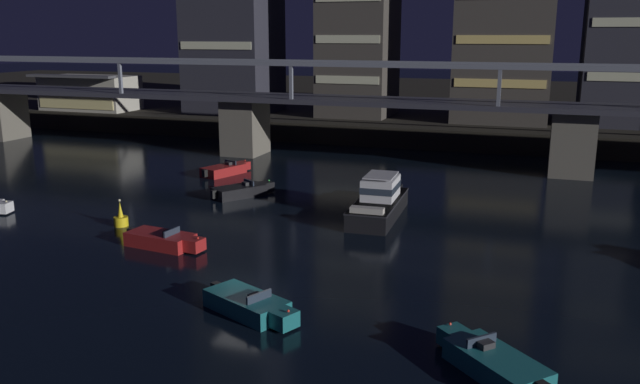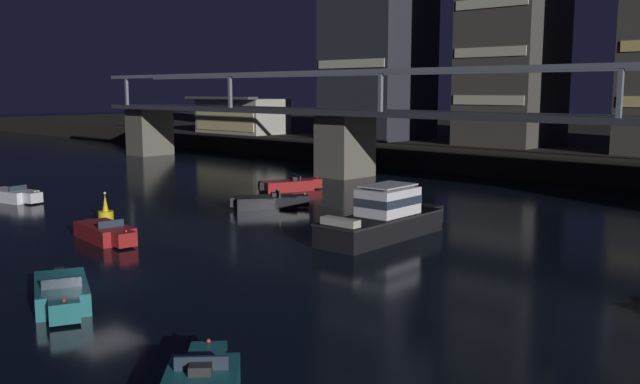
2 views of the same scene
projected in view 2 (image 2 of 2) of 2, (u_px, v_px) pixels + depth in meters
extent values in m
plane|color=black|center=(103.00, 283.00, 27.72)|extent=(400.00, 400.00, 0.00)
cube|color=#605B51|center=(150.00, 132.00, 82.39)|extent=(3.60, 4.40, 5.55)
cube|color=#605B51|center=(345.00, 146.00, 61.61)|extent=(3.60, 4.40, 5.55)
cube|color=#33333D|center=(504.00, 117.00, 50.77)|extent=(98.82, 6.40, 0.45)
cube|color=slate|center=(486.00, 69.00, 48.16)|extent=(98.82, 0.36, 0.36)
cube|color=slate|center=(524.00, 70.00, 52.38)|extent=(98.82, 0.36, 0.36)
cube|color=slate|center=(127.00, 91.00, 79.58)|extent=(0.30, 0.30, 3.20)
cube|color=slate|center=(230.00, 91.00, 67.11)|extent=(0.30, 0.30, 3.20)
cube|color=slate|center=(381.00, 91.00, 54.63)|extent=(0.30, 0.30, 3.20)
cube|color=slate|center=(620.00, 92.00, 42.16)|extent=(0.30, 0.30, 3.20)
cube|color=beige|center=(350.00, 64.00, 74.70)|extent=(9.33, 0.10, 0.90)
cube|color=#423D38|center=(514.00, 31.00, 68.47)|extent=(8.23, 9.34, 22.77)
cube|color=beige|center=(487.00, 100.00, 66.05)|extent=(7.57, 0.10, 0.90)
cube|color=beige|center=(489.00, 52.00, 65.38)|extent=(7.57, 0.10, 0.90)
cube|color=beige|center=(491.00, 3.00, 64.71)|extent=(7.57, 0.10, 0.90)
cube|color=#B2AD9E|center=(242.00, 116.00, 88.83)|extent=(12.00, 6.00, 4.40)
cube|color=#EAD88C|center=(224.00, 120.00, 86.68)|extent=(11.20, 0.10, 2.64)
cube|color=#4C4C51|center=(220.00, 98.00, 85.87)|extent=(12.40, 1.60, 0.30)
cube|color=black|center=(381.00, 227.00, 35.96)|extent=(2.89, 8.09, 1.20)
cube|color=black|center=(427.00, 214.00, 39.36)|extent=(1.47, 1.15, 1.04)
cube|color=black|center=(381.00, 217.00, 35.88)|extent=(2.97, 8.17, 0.10)
cube|color=white|center=(388.00, 201.00, 36.22)|extent=(2.21, 3.27, 1.40)
cube|color=#283342|center=(388.00, 200.00, 36.22)|extent=(2.26, 3.32, 0.44)
cube|color=silver|center=(388.00, 185.00, 36.10)|extent=(1.99, 2.95, 0.08)
cube|color=#B7B2A8|center=(340.00, 222.00, 33.30)|extent=(2.10, 0.67, 0.36)
cube|color=black|center=(265.00, 202.00, 45.12)|extent=(3.67, 4.25, 0.80)
cube|color=black|center=(301.00, 200.00, 45.67)|extent=(1.32, 1.30, 0.70)
cube|color=#283342|center=(278.00, 193.00, 45.23)|extent=(1.18, 0.83, 0.36)
cube|color=#262628|center=(274.00, 194.00, 45.18)|extent=(0.69, 0.64, 0.24)
cube|color=black|center=(233.00, 202.00, 44.60)|extent=(0.50, 0.50, 0.60)
sphere|color=#33D84C|center=(305.00, 194.00, 45.66)|extent=(0.12, 0.12, 0.12)
cube|color=maroon|center=(287.00, 186.00, 53.05)|extent=(2.99, 4.29, 0.80)
cube|color=maroon|center=(314.00, 183.00, 54.16)|extent=(1.23, 1.18, 0.70)
cube|color=#283342|center=(297.00, 178.00, 53.36)|extent=(1.31, 0.54, 0.36)
cube|color=#262628|center=(294.00, 178.00, 53.25)|extent=(0.66, 0.56, 0.24)
cube|color=black|center=(261.00, 186.00, 52.04)|extent=(0.46, 0.46, 0.60)
sphere|color=red|center=(317.00, 177.00, 54.21)|extent=(0.12, 0.12, 0.12)
cube|color=#196066|center=(62.00, 293.00, 25.03)|extent=(4.30, 3.27, 0.80)
cube|color=#196066|center=(64.00, 311.00, 22.82)|extent=(1.23, 1.28, 0.70)
cube|color=#283342|center=(62.00, 283.00, 24.16)|extent=(0.65, 1.27, 0.36)
cube|color=#262628|center=(61.00, 283.00, 24.40)|extent=(0.60, 0.68, 0.24)
cube|color=black|center=(59.00, 275.00, 26.98)|extent=(0.48, 0.48, 0.60)
sphere|color=red|center=(64.00, 300.00, 22.53)|extent=(0.12, 0.12, 0.12)
cube|color=maroon|center=(105.00, 232.00, 35.65)|extent=(4.11, 2.28, 0.80)
cube|color=maroon|center=(124.00, 239.00, 33.82)|extent=(1.02, 1.10, 0.70)
cube|color=#283342|center=(111.00, 224.00, 34.92)|extent=(0.27, 1.35, 0.36)
cube|color=#262628|center=(109.00, 224.00, 35.12)|extent=(0.47, 0.61, 0.24)
cube|color=black|center=(88.00, 224.00, 37.27)|extent=(0.40, 0.40, 0.60)
sphere|color=red|center=(126.00, 231.00, 33.57)|extent=(0.12, 0.12, 0.12)
cube|color=silver|center=(11.00, 195.00, 48.13)|extent=(4.19, 2.56, 0.80)
cube|color=silver|center=(33.00, 197.00, 46.89)|extent=(1.08, 1.15, 0.70)
cube|color=#283342|center=(18.00, 188.00, 47.61)|extent=(0.37, 1.34, 0.36)
cube|color=#262628|center=(16.00, 189.00, 47.75)|extent=(0.51, 0.63, 0.24)
sphere|color=beige|center=(35.00, 191.00, 46.70)|extent=(0.12, 0.12, 0.12)
cube|color=#196066|center=(208.00, 359.00, 18.70)|extent=(1.33, 1.34, 0.70)
cube|color=#283342|center=(201.00, 363.00, 17.09)|extent=(1.00, 1.05, 0.36)
cube|color=#262628|center=(200.00, 370.00, 16.85)|extent=(0.68, 0.68, 0.24)
sphere|color=red|center=(209.00, 341.00, 18.89)|extent=(0.12, 0.12, 0.12)
cylinder|color=yellow|center=(106.00, 216.00, 40.77)|extent=(0.90, 0.90, 0.60)
cone|color=yellow|center=(105.00, 203.00, 40.66)|extent=(0.36, 0.36, 1.00)
sphere|color=#F2EAB2|center=(105.00, 193.00, 40.57)|extent=(0.16, 0.16, 0.16)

